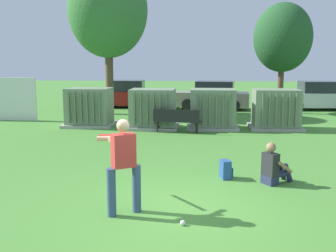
# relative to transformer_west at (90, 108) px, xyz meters

# --- Properties ---
(ground_plane) EXTENTS (96.00, 96.00, 0.00)m
(ground_plane) POSITION_rel_transformer_west_xyz_m (4.17, -9.23, -0.79)
(ground_plane) COLOR #478433
(transformer_west) EXTENTS (2.10, 1.70, 1.62)m
(transformer_west) POSITION_rel_transformer_west_xyz_m (0.00, 0.00, 0.00)
(transformer_west) COLOR #9E9B93
(transformer_west) RESTS_ON ground
(transformer_mid_west) EXTENTS (2.10, 1.70, 1.62)m
(transformer_mid_west) POSITION_rel_transformer_west_xyz_m (2.76, -0.31, 0.00)
(transformer_mid_west) COLOR #9E9B93
(transformer_mid_west) RESTS_ON ground
(transformer_mid_east) EXTENTS (2.10, 1.70, 1.62)m
(transformer_mid_east) POSITION_rel_transformer_west_xyz_m (5.22, -0.13, 0.00)
(transformer_mid_east) COLOR #9E9B93
(transformer_mid_east) RESTS_ON ground
(transformer_east) EXTENTS (2.10, 1.70, 1.62)m
(transformer_east) POSITION_rel_transformer_west_xyz_m (7.78, -0.02, 0.00)
(transformer_east) COLOR #9E9B93
(transformer_east) RESTS_ON ground
(park_bench) EXTENTS (1.84, 0.64, 0.92)m
(park_bench) POSITION_rel_transformer_west_xyz_m (3.81, -1.31, -0.25)
(park_bench) COLOR black
(park_bench) RESTS_ON ground
(batter) EXTENTS (1.08, 1.49, 1.74)m
(batter) POSITION_rel_transformer_west_xyz_m (3.38, -9.46, 0.19)
(batter) COLOR #384C75
(batter) RESTS_ON ground
(sports_ball) EXTENTS (0.09, 0.09, 0.09)m
(sports_ball) POSITION_rel_transformer_west_xyz_m (4.49, -9.93, -0.74)
(sports_ball) COLOR white
(sports_ball) RESTS_ON ground
(seated_spectator) EXTENTS (0.78, 0.68, 0.96)m
(seated_spectator) POSITION_rel_transformer_west_xyz_m (6.42, -7.45, -0.41)
(seated_spectator) COLOR #282D4C
(seated_spectator) RESTS_ON ground
(backpack) EXTENTS (0.32, 0.36, 0.44)m
(backpack) POSITION_rel_transformer_west_xyz_m (5.37, -7.16, -0.57)
(backpack) COLOR #264C8C
(backpack) RESTS_ON ground
(tree_left) EXTENTS (4.02, 4.02, 7.68)m
(tree_left) POSITION_rel_transformer_west_xyz_m (-0.03, 3.83, 4.48)
(tree_left) COLOR brown
(tree_left) RESTS_ON ground
(tree_center_left) EXTENTS (3.01, 3.01, 5.75)m
(tree_center_left) POSITION_rel_transformer_west_xyz_m (8.91, 5.03, 3.15)
(tree_center_left) COLOR brown
(tree_center_left) RESTS_ON ground
(parked_car_leftmost) EXTENTS (4.26, 2.03, 1.62)m
(parked_car_leftmost) POSITION_rel_transformer_west_xyz_m (0.10, 6.96, -0.04)
(parked_car_leftmost) COLOR maroon
(parked_car_leftmost) RESTS_ON ground
(parked_car_left_of_center) EXTENTS (4.39, 2.35, 1.62)m
(parked_car_left_of_center) POSITION_rel_transformer_west_xyz_m (5.40, 6.48, -0.04)
(parked_car_left_of_center) COLOR gray
(parked_car_left_of_center) RESTS_ON ground
(parked_car_right_of_center) EXTENTS (4.26, 2.03, 1.62)m
(parked_car_right_of_center) POSITION_rel_transformer_west_xyz_m (11.33, 6.78, -0.04)
(parked_car_right_of_center) COLOR silver
(parked_car_right_of_center) RESTS_ON ground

